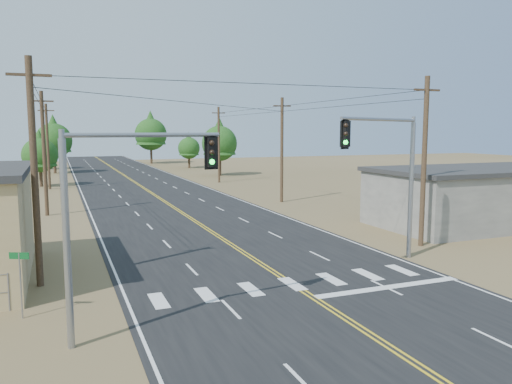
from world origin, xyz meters
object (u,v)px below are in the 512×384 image
building_right (478,198)px  signal_mast_right (394,164)px  signal_mast_left (114,200)px  street_sign (20,274)px

building_right → signal_mast_right: size_ratio=1.97×
signal_mast_right → signal_mast_left: bearing=173.8°
building_right → signal_mast_right: bearing=-152.1°
street_sign → signal_mast_right: bearing=28.8°
building_right → signal_mast_left: size_ratio=2.17×
signal_mast_right → street_sign: bearing=160.8°
building_right → street_sign: building_right is taller
street_sign → building_right: bearing=39.7°
building_right → signal_mast_left: (-26.91, -11.11, 2.64)m
signal_mast_left → signal_mast_right: size_ratio=0.91×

